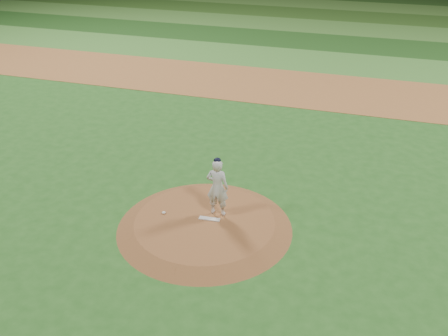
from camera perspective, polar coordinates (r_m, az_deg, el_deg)
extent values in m
plane|color=#255B1D|center=(15.83, -2.21, -6.79)|extent=(120.00, 120.00, 0.00)
cube|color=#985E2F|center=(28.04, 7.56, 9.15)|extent=(70.00, 6.00, 0.02)
cube|color=#3C7A2C|center=(33.23, 9.41, 12.06)|extent=(70.00, 5.00, 0.02)
cube|color=#1B4416|center=(38.02, 10.67, 14.01)|extent=(70.00, 5.00, 0.02)
cube|color=#3A6E28|center=(42.86, 11.67, 15.51)|extent=(70.00, 5.00, 0.02)
cube|color=#244817|center=(47.73, 12.47, 16.70)|extent=(70.00, 5.00, 0.02)
cube|color=#3A6825|center=(52.63, 13.13, 17.67)|extent=(70.00, 5.00, 0.02)
cone|color=brown|center=(15.76, -2.22, -6.42)|extent=(5.50, 5.50, 0.25)
cube|color=white|center=(15.74, -1.67, -5.82)|extent=(0.68, 0.22, 0.03)
ellipsoid|color=silver|center=(16.11, -6.90, -5.08)|extent=(0.12, 0.12, 0.07)
imported|color=silver|center=(15.50, -0.75, -2.23)|extent=(0.71, 0.47, 1.94)
ellipsoid|color=black|center=(15.04, -0.77, 0.89)|extent=(0.22, 0.22, 0.15)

